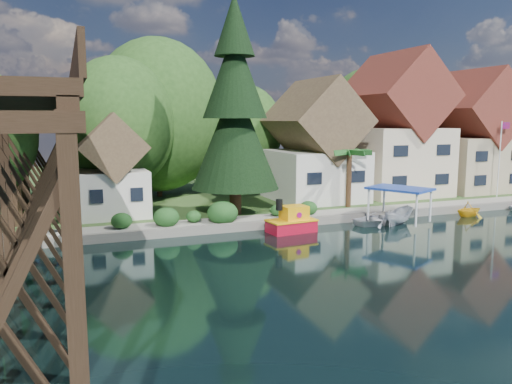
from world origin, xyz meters
TOP-DOWN VIEW (x-y plane):
  - ground at (0.00, 0.00)m, footprint 140.00×140.00m
  - bank at (0.00, 34.00)m, footprint 140.00×52.00m
  - seawall at (4.00, 8.00)m, footprint 60.00×0.40m
  - promenade at (6.00, 9.30)m, footprint 50.00×2.60m
  - trestle_bridge at (-16.00, 5.17)m, footprint 4.12×44.18m
  - house_left at (7.00, 16.00)m, footprint 7.64×8.64m
  - house_center at (16.00, 16.50)m, footprint 8.65×9.18m
  - house_right at (25.00, 16.00)m, footprint 8.15×8.64m
  - shed at (-11.00, 14.50)m, footprint 5.09×5.40m
  - bg_trees at (1.00, 21.25)m, footprint 49.90×13.30m
  - shrubs at (-4.60, 9.26)m, footprint 15.76×2.47m
  - conifer at (-2.11, 11.73)m, footprint 6.75×6.75m
  - palm_tree at (7.85, 11.41)m, footprint 3.76×3.76m
  - flagpole at (24.02, 10.94)m, footprint 1.13×0.15m
  - tugboat at (0.27, 6.44)m, footprint 3.57×2.21m
  - boat_white_a at (7.69, 6.57)m, footprint 4.70×3.64m
  - boat_canopy at (8.91, 5.95)m, footprint 4.63×5.22m
  - boat_yellow at (16.18, 6.46)m, footprint 2.76×2.43m

SIDE VIEW (x-z plane):
  - ground at x=0.00m, z-range 0.00..0.00m
  - bank at x=0.00m, z-range 0.00..0.50m
  - seawall at x=4.00m, z-range 0.00..0.62m
  - boat_white_a at x=7.69m, z-range 0.00..0.90m
  - promenade at x=6.00m, z-range 0.50..0.56m
  - boat_yellow at x=16.18m, z-range 0.00..1.36m
  - tugboat at x=0.27m, z-range -0.49..1.97m
  - boat_canopy at x=8.91m, z-range -0.20..2.60m
  - shrubs at x=-4.60m, z-range 0.38..2.08m
  - shed at x=-11.00m, z-range -0.10..7.75m
  - flagpole at x=24.02m, z-range 1.31..8.48m
  - palm_tree at x=7.85m, z-range 2.41..7.54m
  - house_left at x=7.00m, z-range -0.37..10.65m
  - trestle_bridge at x=-16.00m, z-range 0.70..10.00m
  - house_right at x=25.00m, z-range -0.45..12.00m
  - house_center at x=16.00m, z-range -0.53..13.36m
  - bg_trees at x=1.00m, z-range 2.00..12.57m
  - conifer at x=-2.11m, z-range 0.19..16.81m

